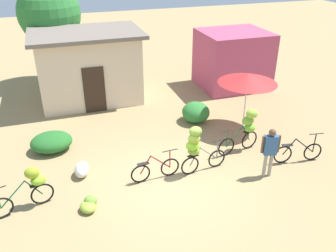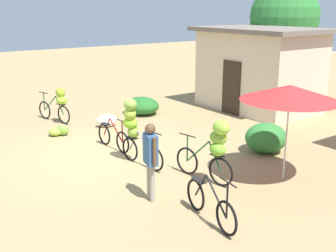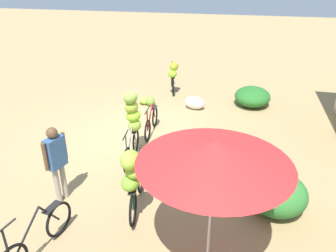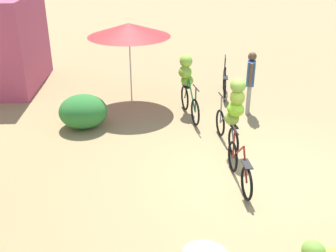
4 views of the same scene
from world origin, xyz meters
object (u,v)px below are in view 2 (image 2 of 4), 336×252
object	(u,v)px
bicycle_center_loaded	(133,126)
banana_pile_on_ground	(59,131)
bicycle_by_shop	(215,145)
person_vendor	(151,154)
produce_sack	(107,120)
building_low	(259,69)
tree_behind_building	(285,17)
bicycle_rightmost	(210,204)
market_umbrella	(290,93)
bicycle_near_pile	(113,137)
bicycle_leftmost	(58,102)

from	to	relation	value
bicycle_center_loaded	banana_pile_on_ground	bearing A→B (deg)	-168.94
bicycle_by_shop	person_vendor	size ratio (longest dim) A/B	1.00
bicycle_by_shop	produce_sack	bearing A→B (deg)	177.86
building_low	bicycle_by_shop	size ratio (longest dim) A/B	2.89
tree_behind_building	bicycle_rightmost	world-z (taller)	tree_behind_building
market_umbrella	person_vendor	distance (m)	3.43
banana_pile_on_ground	person_vendor	xyz separation A→B (m)	(5.53, -0.17, 0.87)
market_umbrella	bicycle_center_loaded	xyz separation A→B (m)	(-2.97, -2.30, -1.07)
market_umbrella	produce_sack	world-z (taller)	market_umbrella
market_umbrella	bicycle_by_shop	xyz separation A→B (m)	(-0.76, -1.50, -1.15)
bicycle_center_loaded	market_umbrella	bearing A→B (deg)	37.71
bicycle_center_loaded	produce_sack	distance (m)	3.68
tree_behind_building	bicycle_near_pile	world-z (taller)	tree_behind_building
building_low	bicycle_leftmost	world-z (taller)	building_low
person_vendor	building_low	bearing A→B (deg)	119.14
market_umbrella	bicycle_near_pile	distance (m)	5.10
produce_sack	building_low	bearing A→B (deg)	79.55
bicycle_leftmost	person_vendor	world-z (taller)	person_vendor
building_low	bicycle_rightmost	size ratio (longest dim) A/B	2.83
tree_behind_building	produce_sack	size ratio (longest dim) A/B	7.15
building_low	market_umbrella	bearing A→B (deg)	-42.05
bicycle_near_pile	banana_pile_on_ground	size ratio (longest dim) A/B	2.26
bicycle_rightmost	banana_pile_on_ground	xyz separation A→B (m)	(-6.95, -0.23, -0.21)
tree_behind_building	produce_sack	xyz separation A→B (m)	(0.21, -8.99, -3.26)
building_low	bicycle_rightmost	xyz separation A→B (m)	(5.84, -7.53, -1.25)
tree_behind_building	bicycle_leftmost	bearing A→B (deg)	-96.95
tree_behind_building	bicycle_leftmost	xyz separation A→B (m)	(-1.23, -10.09, -2.75)
bicycle_leftmost	bicycle_center_loaded	size ratio (longest dim) A/B	1.00
bicycle_near_pile	building_low	bearing A→B (deg)	98.45
tree_behind_building	bicycle_rightmost	xyz separation A→B (m)	(7.17, -10.45, -3.13)
market_umbrella	bicycle_leftmost	size ratio (longest dim) A/B	1.32
market_umbrella	bicycle_by_shop	distance (m)	2.04
market_umbrella	person_vendor	world-z (taller)	market_umbrella
banana_pile_on_ground	bicycle_rightmost	bearing A→B (deg)	1.87
bicycle_by_shop	bicycle_rightmost	size ratio (longest dim) A/B	0.98
bicycle_by_shop	produce_sack	xyz separation A→B (m)	(-5.66, 0.21, -0.70)
bicycle_leftmost	bicycle_by_shop	distance (m)	7.16
bicycle_center_loaded	building_low	bearing A→B (deg)	108.23
bicycle_leftmost	tree_behind_building	bearing A→B (deg)	83.05
bicycle_center_loaded	bicycle_by_shop	xyz separation A→B (m)	(2.21, 0.80, -0.08)
building_low	bicycle_near_pile	xyz separation A→B (m)	(1.04, -6.99, -1.26)
building_low	bicycle_center_loaded	bearing A→B (deg)	-71.77
building_low	tree_behind_building	bearing A→B (deg)	114.55
market_umbrella	person_vendor	xyz separation A→B (m)	(-0.89, -3.14, -1.05)
bicycle_leftmost	bicycle_by_shop	bearing A→B (deg)	7.14
bicycle_leftmost	person_vendor	bearing A→B (deg)	-6.11
produce_sack	person_vendor	xyz separation A→B (m)	(5.54, -1.85, 0.80)
bicycle_center_loaded	bicycle_rightmost	xyz separation A→B (m)	(3.51, -0.45, -0.64)
bicycle_leftmost	produce_sack	xyz separation A→B (m)	(1.44, 1.10, -0.51)
bicycle_leftmost	bicycle_near_pile	size ratio (longest dim) A/B	1.07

